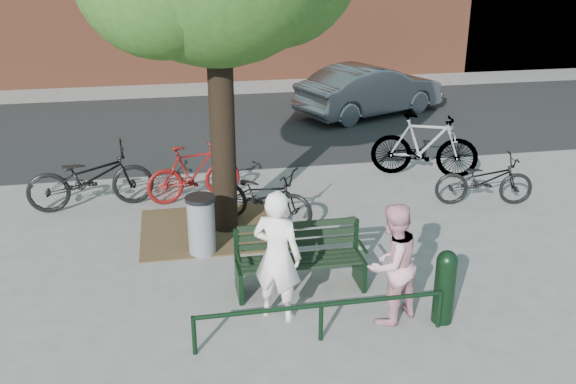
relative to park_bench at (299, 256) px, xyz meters
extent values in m
plane|color=gray|center=(0.00, -0.08, -0.48)|extent=(90.00, 90.00, 0.00)
cube|color=brown|center=(-1.00, 2.12, -0.47)|extent=(2.40, 2.00, 0.02)
cube|color=black|center=(0.00, 8.42, -0.47)|extent=(40.00, 7.00, 0.01)
cube|color=black|center=(-0.84, -0.08, -0.25)|extent=(0.06, 0.52, 0.45)
cube|color=black|center=(-0.84, 0.15, 0.19)|extent=(0.06, 0.06, 0.44)
cylinder|color=black|center=(-0.84, -0.18, 0.15)|extent=(0.04, 0.36, 0.04)
cube|color=black|center=(0.84, -0.08, -0.25)|extent=(0.06, 0.52, 0.45)
cube|color=black|center=(0.84, 0.15, 0.19)|extent=(0.06, 0.06, 0.44)
cylinder|color=black|center=(0.84, -0.18, 0.15)|extent=(0.04, 0.36, 0.04)
cube|color=black|center=(0.00, -0.08, -0.03)|extent=(1.64, 0.46, 0.04)
cube|color=black|center=(0.00, 0.15, 0.26)|extent=(1.64, 0.03, 0.47)
cylinder|color=black|center=(-1.50, -1.28, -0.23)|extent=(0.06, 0.06, 0.50)
cylinder|color=black|center=(0.00, -1.28, -0.23)|extent=(0.06, 0.06, 0.50)
cylinder|color=black|center=(1.50, -1.28, -0.23)|extent=(0.06, 0.06, 0.50)
cylinder|color=black|center=(0.00, -1.28, 0.00)|extent=(3.00, 0.06, 0.06)
cylinder|color=black|center=(-0.80, 2.12, 1.42)|extent=(0.40, 0.40, 3.80)
imported|color=white|center=(-0.42, -0.66, 0.38)|extent=(0.75, 0.68, 1.72)
imported|color=pink|center=(0.95, -0.99, 0.31)|extent=(0.95, 0.88, 1.57)
cylinder|color=black|center=(1.60, -1.16, -0.06)|extent=(0.26, 0.26, 0.85)
sphere|color=black|center=(1.60, -1.16, 0.37)|extent=(0.26, 0.26, 0.26)
cylinder|color=gray|center=(-1.24, 1.30, -0.04)|extent=(0.41, 0.41, 0.87)
cylinder|color=black|center=(-1.24, 1.30, 0.42)|extent=(0.45, 0.45, 0.06)
imported|color=black|center=(-3.05, 3.47, 0.10)|extent=(2.26, 1.02, 1.15)
imported|color=#630F0E|center=(-1.23, 3.49, 0.05)|extent=(1.84, 0.90, 1.06)
imported|color=black|center=(-0.16, 2.26, 0.01)|extent=(1.88, 1.62, 0.97)
imported|color=gray|center=(3.39, 3.94, 0.16)|extent=(2.20, 1.35, 1.28)
imported|color=black|center=(3.88, 2.32, -0.02)|extent=(1.84, 0.92, 0.92)
imported|color=slate|center=(3.80, 8.81, 0.21)|extent=(4.42, 3.01, 1.38)
camera|label=1|loc=(-1.61, -7.62, 4.02)|focal=40.00mm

